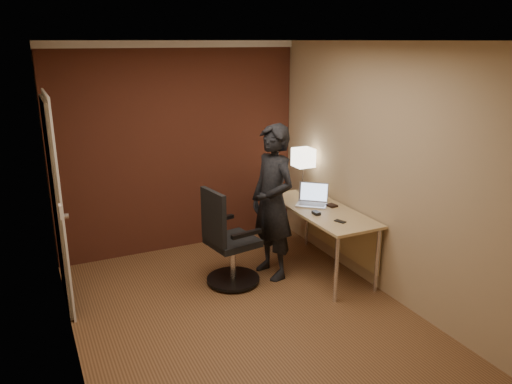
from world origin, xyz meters
TOP-DOWN VIEW (x-y plane):
  - room at (-0.27, 1.54)m, footprint 4.00×4.00m
  - desk at (1.25, 0.62)m, footprint 0.60×1.50m
  - desk_lamp at (1.33, 1.27)m, footprint 0.22×0.22m
  - laptop at (1.18, 0.81)m, footprint 0.42×0.41m
  - mouse at (1.03, 0.48)m, footprint 0.06×0.10m
  - phone at (1.13, 0.19)m, footprint 0.10×0.13m
  - wallet at (1.33, 0.63)m, footprint 0.10×0.12m
  - office_chair at (0.10, 0.73)m, footprint 0.57×0.63m
  - person at (0.64, 0.74)m, footprint 0.50×0.67m

SIDE VIEW (x-z plane):
  - office_chair at x=0.10m, z-range -0.06..0.98m
  - desk at x=1.25m, z-range 0.24..0.97m
  - phone at x=1.13m, z-range 0.73..0.74m
  - wallet at x=1.33m, z-range 0.73..0.75m
  - mouse at x=1.03m, z-range 0.73..0.76m
  - laptop at x=1.18m, z-range 0.68..0.91m
  - person at x=0.64m, z-range 0.00..1.68m
  - desk_lamp at x=1.33m, z-range 0.88..1.41m
  - room at x=-0.27m, z-range -0.63..3.37m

